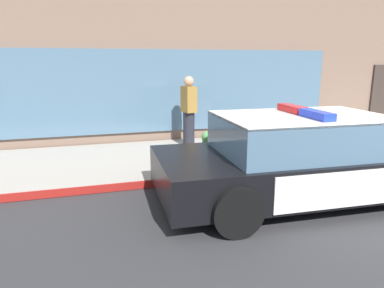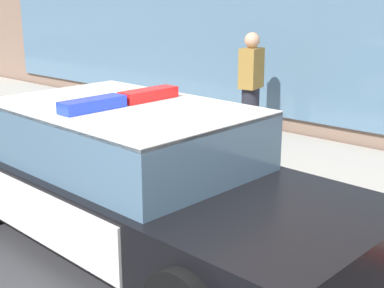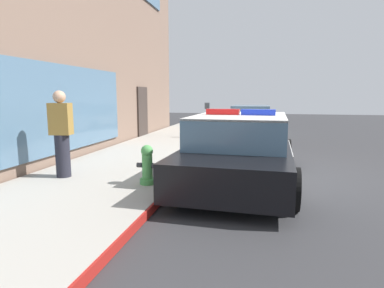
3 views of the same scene
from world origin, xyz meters
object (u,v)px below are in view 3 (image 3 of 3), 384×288
object	(u,v)px
pedestrian_on_sidewalk	(61,134)
parking_meter	(207,113)
fire_hydrant	(147,165)
police_cruiser	(240,148)
car_down_street	(251,119)

from	to	relation	value
pedestrian_on_sidewalk	parking_meter	distance (m)	6.80
pedestrian_on_sidewalk	fire_hydrant	bearing A→B (deg)	75.58
fire_hydrant	pedestrian_on_sidewalk	bearing A→B (deg)	85.46
police_cruiser	fire_hydrant	xyz separation A→B (m)	(-1.17, 1.61, -0.18)
car_down_street	pedestrian_on_sidewalk	bearing A→B (deg)	161.76
car_down_street	parking_meter	xyz separation A→B (m)	(-3.37, 1.55, 0.45)
pedestrian_on_sidewalk	parking_meter	world-z (taller)	pedestrian_on_sidewalk
pedestrian_on_sidewalk	police_cruiser	bearing A→B (deg)	96.69
car_down_street	pedestrian_on_sidewalk	size ratio (longest dim) A/B	2.67
police_cruiser	car_down_street	size ratio (longest dim) A/B	1.11
car_down_street	parking_meter	distance (m)	3.74
fire_hydrant	parking_meter	world-z (taller)	parking_meter
fire_hydrant	parking_meter	size ratio (longest dim) A/B	0.54
fire_hydrant	police_cruiser	bearing A→B (deg)	-54.04
pedestrian_on_sidewalk	parking_meter	xyz separation A→B (m)	(6.55, -1.82, 0.07)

